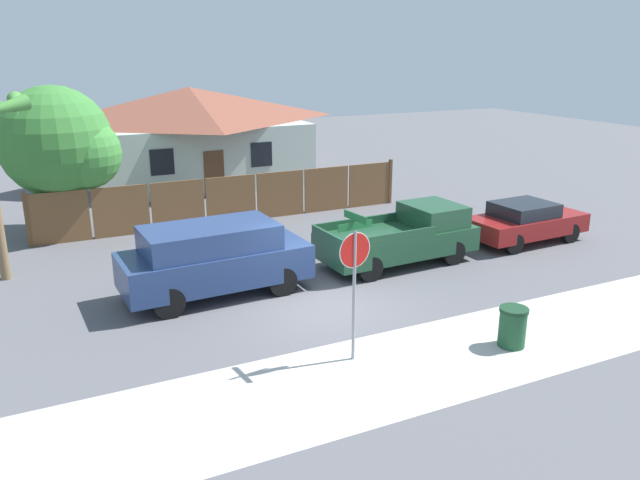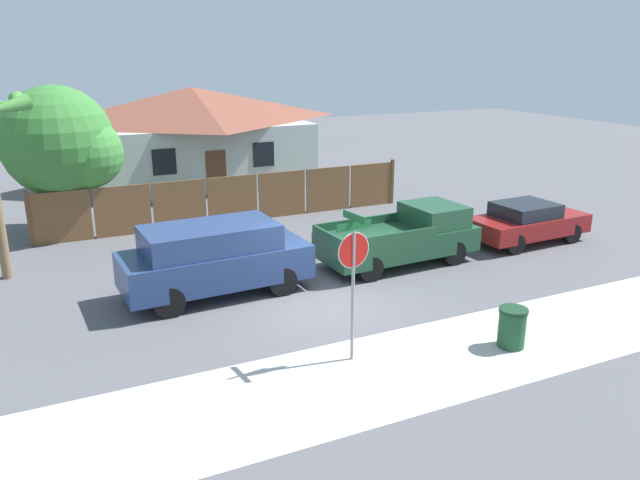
% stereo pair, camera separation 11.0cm
% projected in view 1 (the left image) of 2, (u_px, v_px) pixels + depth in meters
% --- Properties ---
extents(ground_plane, '(80.00, 80.00, 0.00)m').
position_uv_depth(ground_plane, '(323.00, 306.00, 15.91)').
color(ground_plane, '#56565B').
extents(sidewalk_strip, '(36.00, 3.20, 0.01)m').
position_uv_depth(sidewalk_strip, '(400.00, 369.00, 12.82)').
color(sidewalk_strip, beige).
rests_on(sidewalk_strip, ground).
extents(wooden_fence, '(14.04, 0.12, 1.86)m').
position_uv_depth(wooden_fence, '(231.00, 199.00, 23.25)').
color(wooden_fence, brown).
rests_on(wooden_fence, ground).
extents(house, '(10.73, 7.70, 4.52)m').
position_uv_depth(house, '(191.00, 133.00, 30.07)').
color(house, '#B2C1B7').
rests_on(house, ground).
extents(oak_tree, '(3.98, 3.79, 5.14)m').
position_uv_depth(oak_tree, '(62.00, 145.00, 21.14)').
color(oak_tree, brown).
rests_on(oak_tree, ground).
extents(red_suv, '(4.97, 2.19, 1.93)m').
position_uv_depth(red_suv, '(214.00, 257.00, 16.34)').
color(red_suv, navy).
rests_on(red_suv, ground).
extents(orange_pickup, '(4.90, 2.15, 1.71)m').
position_uv_depth(orange_pickup, '(403.00, 237.00, 18.88)').
color(orange_pickup, '#1E472D').
rests_on(orange_pickup, ground).
extents(parked_sedan, '(4.19, 1.95, 1.38)m').
position_uv_depth(parked_sedan, '(525.00, 221.00, 20.93)').
color(parked_sedan, maroon).
rests_on(parked_sedan, ground).
extents(stop_sign, '(0.83, 0.74, 3.19)m').
position_uv_depth(stop_sign, '(355.00, 263.00, 12.59)').
color(stop_sign, gray).
rests_on(stop_sign, ground).
extents(trash_bin, '(0.63, 0.63, 0.90)m').
position_uv_depth(trash_bin, '(512.00, 327.00, 13.67)').
color(trash_bin, '#1E4C2D').
rests_on(trash_bin, ground).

